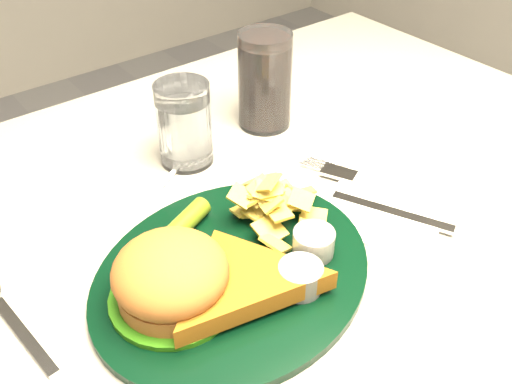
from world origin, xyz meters
The scene contains 6 objects.
dinner_plate centered at (-0.04, -0.06, 0.79)m, with size 0.31×0.26×0.07m, color black, non-canonical shape.
water_glass centered at (0.04, 0.15, 0.81)m, with size 0.07×0.07×0.11m, color silver.
cola_glass centered at (0.18, 0.16, 0.82)m, with size 0.07×0.07×0.14m, color black.
fork_napkin centered at (0.16, -0.08, 0.76)m, with size 0.14×0.19×0.01m, color silver, non-canonical shape.
spoon centered at (-0.24, 0.00, 0.76)m, with size 0.04×0.16×0.01m, color silver, non-canonical shape.
wrapped_straw centered at (0.03, 0.15, 0.75)m, with size 0.19×0.07×0.01m, color white, non-canonical shape.
Camera 1 is at (-0.28, -0.40, 1.18)m, focal length 40.00 mm.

